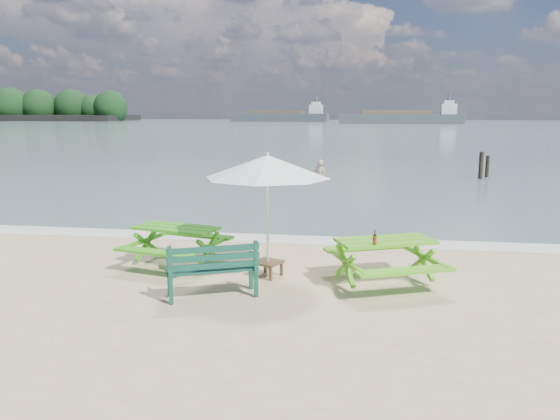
# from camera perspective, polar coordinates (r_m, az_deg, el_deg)

# --- Properties ---
(sea) EXTENTS (300.00, 300.00, 0.00)m
(sea) POSITION_cam_1_polar(r_m,az_deg,el_deg) (92.79, 7.69, 8.47)
(sea) COLOR slate
(sea) RESTS_ON ground
(foam_strip) EXTENTS (22.00, 0.90, 0.01)m
(foam_strip) POSITION_cam_1_polar(r_m,az_deg,el_deg) (12.80, 0.51, -3.08)
(foam_strip) COLOR silver
(foam_strip) RESTS_ON ground
(picnic_table_left) EXTENTS (1.99, 2.12, 0.77)m
(picnic_table_left) POSITION_cam_1_polar(r_m,az_deg,el_deg) (10.84, -10.73, -3.78)
(picnic_table_left) COLOR #389E18
(picnic_table_left) RESTS_ON ground
(picnic_table_right) EXTENTS (2.24, 2.34, 0.79)m
(picnic_table_right) POSITION_cam_1_polar(r_m,az_deg,el_deg) (9.70, 10.89, -5.41)
(picnic_table_right) COLOR #52AF1A
(picnic_table_right) RESTS_ON ground
(park_bench) EXTENTS (1.53, 1.02, 0.90)m
(park_bench) POSITION_cam_1_polar(r_m,az_deg,el_deg) (8.99, -7.07, -7.25)
(park_bench) COLOR #0E3D30
(park_bench) RESTS_ON ground
(side_table) EXTENTS (0.59, 0.59, 0.29)m
(side_table) POSITION_cam_1_polar(r_m,az_deg,el_deg) (9.99, -1.28, -6.12)
(side_table) COLOR brown
(side_table) RESTS_ON ground
(patio_umbrella) EXTENTS (2.96, 2.96, 2.22)m
(patio_umbrella) POSITION_cam_1_polar(r_m,az_deg,el_deg) (9.63, -1.32, 4.56)
(patio_umbrella) COLOR silver
(patio_umbrella) RESTS_ON ground
(beer_bottle) EXTENTS (0.07, 0.07, 0.26)m
(beer_bottle) POSITION_cam_1_polar(r_m,az_deg,el_deg) (9.18, 9.85, -3.08)
(beer_bottle) COLOR #8C5614
(beer_bottle) RESTS_ON picnic_table_right
(swimmer) EXTENTS (0.76, 0.60, 1.81)m
(swimmer) POSITION_cam_1_polar(r_m,az_deg,el_deg) (26.65, 4.20, 3.36)
(swimmer) COLOR tan
(swimmer) RESTS_ON ground
(mooring_pilings) EXTENTS (0.58, 0.78, 1.39)m
(mooring_pilings) POSITION_cam_1_polar(r_m,az_deg,el_deg) (26.02, 20.49, 4.15)
(mooring_pilings) COLOR black
(mooring_pilings) RESTS_ON ground
(cargo_ships) EXTENTS (154.47, 23.69, 4.40)m
(cargo_ships) POSITION_cam_1_polar(r_m,az_deg,el_deg) (134.96, 24.63, 8.71)
(cargo_ships) COLOR #3D4448
(cargo_ships) RESTS_ON ground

